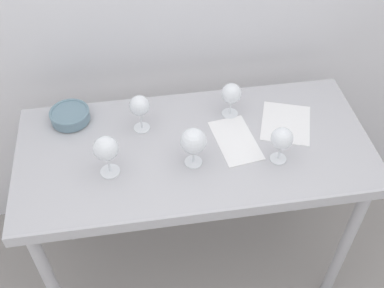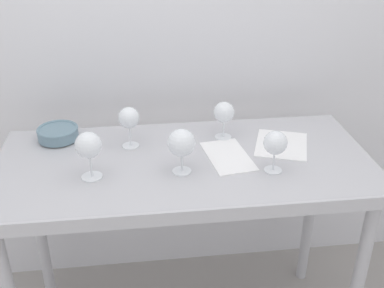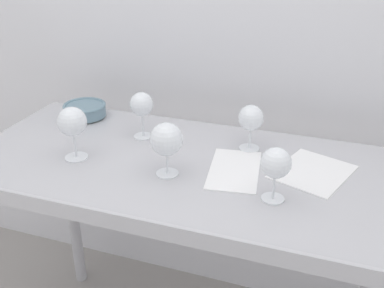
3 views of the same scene
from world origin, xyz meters
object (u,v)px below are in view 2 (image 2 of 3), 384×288
(wine_glass_near_center, at_px, (181,144))
(wine_glass_far_left, at_px, (129,119))
(wine_glass_near_right, at_px, (275,144))
(tasting_sheet_upper, at_px, (228,156))
(tasting_bowl, at_px, (58,133))
(tasting_sheet_lower, at_px, (281,144))
(wine_glass_far_right, at_px, (224,113))
(wine_glass_near_left, at_px, (88,146))

(wine_glass_near_center, distance_m, wine_glass_far_left, 0.28)
(wine_glass_near_right, xyz_separation_m, tasting_sheet_upper, (-0.14, 0.12, -0.11))
(wine_glass_near_right, distance_m, tasting_bowl, 0.87)
(tasting_sheet_lower, bearing_deg, wine_glass_near_center, -139.97)
(wine_glass_far_right, bearing_deg, tasting_sheet_upper, -93.69)
(tasting_bowl, bearing_deg, wine_glass_near_center, -33.34)
(tasting_bowl, bearing_deg, tasting_sheet_upper, -18.60)
(wine_glass_near_center, relative_size, tasting_sheet_upper, 0.64)
(wine_glass_near_center, xyz_separation_m, wine_glass_near_left, (-0.32, 0.00, 0.01))
(wine_glass_far_left, bearing_deg, tasting_bowl, 162.58)
(wine_glass_near_left, distance_m, tasting_bowl, 0.35)
(wine_glass_near_right, height_order, tasting_sheet_lower, wine_glass_near_right)
(wine_glass_near_center, bearing_deg, wine_glass_near_right, -5.85)
(wine_glass_far_right, distance_m, tasting_sheet_upper, 0.19)
(wine_glass_near_left, bearing_deg, wine_glass_near_center, -0.18)
(wine_glass_far_right, bearing_deg, wine_glass_near_left, -154.20)
(wine_glass_near_left, bearing_deg, wine_glass_near_right, -3.06)
(wine_glass_near_center, xyz_separation_m, wine_glass_far_left, (-0.18, 0.22, 0.01))
(tasting_sheet_upper, height_order, tasting_bowl, tasting_bowl)
(tasting_sheet_lower, bearing_deg, wine_glass_far_left, -166.59)
(tasting_sheet_lower, height_order, tasting_bowl, tasting_bowl)
(tasting_bowl, bearing_deg, tasting_sheet_lower, -9.78)
(wine_glass_far_left, relative_size, wine_glass_far_right, 1.06)
(wine_glass_far_right, bearing_deg, tasting_bowl, 174.85)
(wine_glass_near_left, distance_m, wine_glass_far_right, 0.57)
(wine_glass_near_left, distance_m, tasting_sheet_lower, 0.75)
(wine_glass_near_left, xyz_separation_m, wine_glass_far_right, (0.51, 0.25, -0.01))
(tasting_sheet_lower, distance_m, tasting_bowl, 0.89)
(tasting_sheet_lower, bearing_deg, wine_glass_near_left, -148.66)
(wine_glass_near_right, xyz_separation_m, tasting_bowl, (-0.79, 0.34, -0.08))
(wine_glass_far_left, distance_m, tasting_bowl, 0.31)
(wine_glass_far_left, xyz_separation_m, tasting_sheet_lower, (0.59, -0.06, -0.12))
(wine_glass_near_center, height_order, tasting_bowl, wine_glass_near_center)
(wine_glass_far_right, xyz_separation_m, tasting_bowl, (-0.66, 0.06, -0.08))
(wine_glass_near_right, height_order, wine_glass_near_left, wine_glass_near_left)
(tasting_sheet_upper, distance_m, tasting_sheet_lower, 0.24)
(wine_glass_near_center, height_order, tasting_sheet_upper, wine_glass_near_center)
(wine_glass_far_right, relative_size, tasting_sheet_upper, 0.59)
(wine_glass_near_left, bearing_deg, tasting_bowl, 116.34)
(tasting_sheet_upper, relative_size, tasting_bowl, 1.59)
(tasting_sheet_upper, distance_m, tasting_bowl, 0.69)
(wine_glass_near_center, relative_size, wine_glass_far_right, 1.07)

